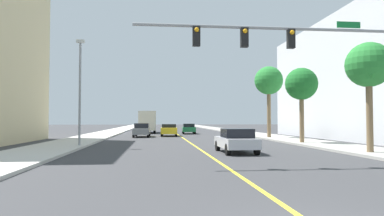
% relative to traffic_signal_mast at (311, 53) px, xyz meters
% --- Properties ---
extents(ground, '(192.00, 192.00, 0.00)m').
position_rel_traffic_signal_mast_xyz_m(ground, '(-3.91, 32.40, -4.86)').
color(ground, '#38383A').
extents(sidewalk_left, '(3.99, 168.00, 0.15)m').
position_rel_traffic_signal_mast_xyz_m(sidewalk_left, '(-13.58, 32.40, -4.79)').
color(sidewalk_left, beige).
rests_on(sidewalk_left, ground).
extents(sidewalk_right, '(3.99, 168.00, 0.15)m').
position_rel_traffic_signal_mast_xyz_m(sidewalk_right, '(5.76, 32.40, -4.79)').
color(sidewalk_right, '#9E9B93').
rests_on(sidewalk_right, ground).
extents(lane_marking_center, '(0.16, 144.00, 0.01)m').
position_rel_traffic_signal_mast_xyz_m(lane_marking_center, '(-3.91, 32.40, -4.86)').
color(lane_marking_center, yellow).
rests_on(lane_marking_center, ground).
extents(building_right_near, '(12.95, 24.27, 12.04)m').
position_rel_traffic_signal_mast_xyz_m(building_right_near, '(16.37, 19.04, 1.16)').
color(building_right_near, silver).
rests_on(building_right_near, ground).
extents(traffic_signal_mast, '(12.01, 0.36, 6.26)m').
position_rel_traffic_signal_mast_xyz_m(traffic_signal_mast, '(0.00, 0.00, 0.00)').
color(traffic_signal_mast, gray).
rests_on(traffic_signal_mast, sidewalk_right).
extents(street_lamp, '(0.56, 0.28, 7.42)m').
position_rel_traffic_signal_mast_xyz_m(street_lamp, '(-12.09, 10.32, -0.58)').
color(street_lamp, gray).
rests_on(street_lamp, sidewalk_left).
extents(palm_near, '(2.49, 2.49, 6.07)m').
position_rel_traffic_signal_mast_xyz_m(palm_near, '(4.97, 3.42, 0.02)').
color(palm_near, brown).
rests_on(palm_near, sidewalk_right).
extents(palm_mid, '(2.55, 2.55, 5.90)m').
position_rel_traffic_signal_mast_xyz_m(palm_mid, '(4.69, 11.61, -0.18)').
color(palm_mid, brown).
rests_on(palm_mid, sidewalk_right).
extents(palm_far, '(2.92, 2.92, 7.30)m').
position_rel_traffic_signal_mast_xyz_m(palm_far, '(4.81, 19.79, 1.02)').
color(palm_far, brown).
rests_on(palm_far, sidewalk_right).
extents(car_green, '(1.92, 4.62, 1.40)m').
position_rel_traffic_signal_mast_xyz_m(car_green, '(-2.28, 32.64, -4.13)').
color(car_green, '#196638').
rests_on(car_green, ground).
extents(car_gray, '(1.87, 4.58, 1.54)m').
position_rel_traffic_signal_mast_xyz_m(car_gray, '(-8.34, 24.51, -4.07)').
color(car_gray, slate).
rests_on(car_gray, ground).
extents(car_silver, '(1.88, 3.95, 1.41)m').
position_rel_traffic_signal_mast_xyz_m(car_silver, '(-2.12, 5.21, -4.14)').
color(car_silver, '#BCBCC1').
rests_on(car_silver, ground).
extents(car_yellow, '(2.03, 4.56, 1.42)m').
position_rel_traffic_signal_mast_xyz_m(car_yellow, '(-5.23, 26.21, -4.11)').
color(car_yellow, gold).
rests_on(car_yellow, ground).
extents(delivery_truck, '(2.53, 8.74, 3.15)m').
position_rel_traffic_signal_mast_xyz_m(delivery_truck, '(-8.04, 36.41, -3.19)').
color(delivery_truck, '#194799').
rests_on(delivery_truck, ground).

